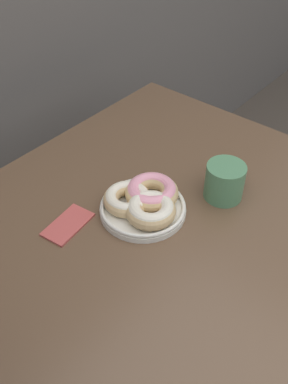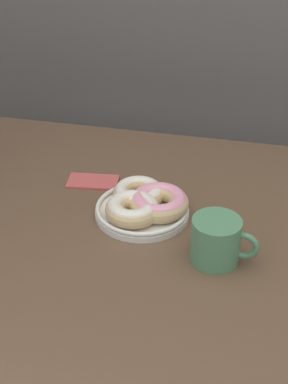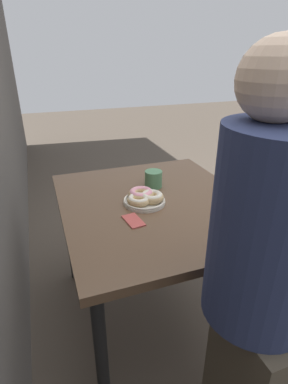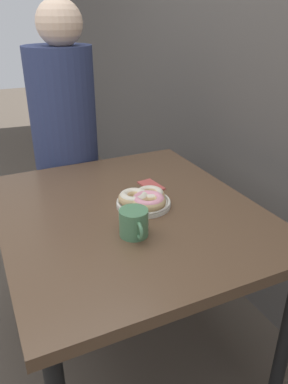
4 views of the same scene
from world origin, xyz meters
name	(u,v)px [view 2 (image 2 of 4)]	position (x,y,z in m)	size (l,w,h in m)	color
dining_table	(136,259)	(0.00, 0.39, 0.67)	(1.06, 0.93, 0.75)	brown
donut_plate	(145,204)	(0.01, 0.45, 0.78)	(0.21, 0.23, 0.06)	silver
coffee_mug	(217,240)	(0.17, 0.34, 0.79)	(0.13, 0.10, 0.09)	#4C7F56
napkin	(93,182)	(-0.15, 0.56, 0.75)	(0.13, 0.08, 0.01)	#BC4C47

